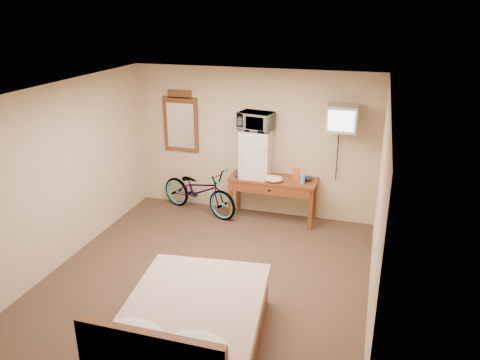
{
  "coord_description": "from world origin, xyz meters",
  "views": [
    {
      "loc": [
        1.97,
        -5.09,
        3.44
      ],
      "look_at": [
        0.2,
        0.87,
        1.11
      ],
      "focal_mm": 35.0,
      "sensor_mm": 36.0,
      "label": 1
    }
  ],
  "objects_px": {
    "crt_television": "(342,118)",
    "desk": "(272,185)",
    "microwave": "(256,121)",
    "mini_fridge": "(256,154)",
    "wall_mirror": "(181,122)",
    "bed": "(191,327)",
    "blue_cup": "(302,179)",
    "bicycle": "(199,190)"
  },
  "relations": [
    {
      "from": "bed",
      "to": "crt_television",
      "type": "bearing_deg",
      "value": 71.39
    },
    {
      "from": "microwave",
      "to": "crt_television",
      "type": "bearing_deg",
      "value": 9.86
    },
    {
      "from": "blue_cup",
      "to": "bed",
      "type": "bearing_deg",
      "value": -100.3
    },
    {
      "from": "mini_fridge",
      "to": "wall_mirror",
      "type": "xyz_separation_m",
      "value": [
        -1.41,
        0.23,
        0.38
      ]
    },
    {
      "from": "crt_television",
      "to": "desk",
      "type": "bearing_deg",
      "value": -178.69
    },
    {
      "from": "crt_television",
      "to": "wall_mirror",
      "type": "distance_m",
      "value": 2.8
    },
    {
      "from": "desk",
      "to": "crt_television",
      "type": "relative_size",
      "value": 2.53
    },
    {
      "from": "bicycle",
      "to": "bed",
      "type": "xyz_separation_m",
      "value": [
        1.2,
        -3.33,
        -0.12
      ]
    },
    {
      "from": "blue_cup",
      "to": "wall_mirror",
      "type": "xyz_separation_m",
      "value": [
        -2.23,
        0.34,
        0.7
      ]
    },
    {
      "from": "crt_television",
      "to": "bicycle",
      "type": "distance_m",
      "value": 2.74
    },
    {
      "from": "bed",
      "to": "microwave",
      "type": "bearing_deg",
      "value": 93.55
    },
    {
      "from": "desk",
      "to": "crt_television",
      "type": "height_order",
      "value": "crt_television"
    },
    {
      "from": "microwave",
      "to": "mini_fridge",
      "type": "bearing_deg",
      "value": -112.85
    },
    {
      "from": "mini_fridge",
      "to": "microwave",
      "type": "distance_m",
      "value": 0.54
    },
    {
      "from": "crt_television",
      "to": "bicycle",
      "type": "xyz_separation_m",
      "value": [
        -2.35,
        -0.07,
        -1.42
      ]
    },
    {
      "from": "desk",
      "to": "mini_fridge",
      "type": "relative_size",
      "value": 1.85
    },
    {
      "from": "desk",
      "to": "wall_mirror",
      "type": "distance_m",
      "value": 1.96
    },
    {
      "from": "crt_television",
      "to": "wall_mirror",
      "type": "bearing_deg",
      "value": 174.83
    },
    {
      "from": "mini_fridge",
      "to": "microwave",
      "type": "relative_size",
      "value": 1.47
    },
    {
      "from": "mini_fridge",
      "to": "crt_television",
      "type": "height_order",
      "value": "crt_television"
    },
    {
      "from": "crt_television",
      "to": "bicycle",
      "type": "height_order",
      "value": "crt_television"
    },
    {
      "from": "desk",
      "to": "microwave",
      "type": "relative_size",
      "value": 2.71
    },
    {
      "from": "microwave",
      "to": "bicycle",
      "type": "relative_size",
      "value": 0.34
    },
    {
      "from": "mini_fridge",
      "to": "wall_mirror",
      "type": "height_order",
      "value": "wall_mirror"
    },
    {
      "from": "blue_cup",
      "to": "microwave",
      "type": "bearing_deg",
      "value": 171.82
    },
    {
      "from": "mini_fridge",
      "to": "wall_mirror",
      "type": "relative_size",
      "value": 0.73
    },
    {
      "from": "desk",
      "to": "bed",
      "type": "bearing_deg",
      "value": -91.64
    },
    {
      "from": "wall_mirror",
      "to": "bicycle",
      "type": "height_order",
      "value": "wall_mirror"
    },
    {
      "from": "crt_television",
      "to": "blue_cup",
      "type": "bearing_deg",
      "value": -170.25
    },
    {
      "from": "bed",
      "to": "mini_fridge",
      "type": "bearing_deg",
      "value": 93.55
    },
    {
      "from": "crt_television",
      "to": "bed",
      "type": "height_order",
      "value": "crt_television"
    },
    {
      "from": "bed",
      "to": "bicycle",
      "type": "bearing_deg",
      "value": 109.82
    },
    {
      "from": "desk",
      "to": "mini_fridge",
      "type": "height_order",
      "value": "mini_fridge"
    },
    {
      "from": "mini_fridge",
      "to": "wall_mirror",
      "type": "distance_m",
      "value": 1.48
    },
    {
      "from": "wall_mirror",
      "to": "bicycle",
      "type": "distance_m",
      "value": 1.23
    },
    {
      "from": "mini_fridge",
      "to": "microwave",
      "type": "xyz_separation_m",
      "value": [
        0.0,
        0.0,
        0.54
      ]
    },
    {
      "from": "bicycle",
      "to": "crt_television",
      "type": "bearing_deg",
      "value": -69.45
    },
    {
      "from": "wall_mirror",
      "to": "desk",
      "type": "bearing_deg",
      "value": -9.06
    },
    {
      "from": "microwave",
      "to": "blue_cup",
      "type": "bearing_deg",
      "value": 2.67
    },
    {
      "from": "microwave",
      "to": "bed",
      "type": "distance_m",
      "value": 3.71
    },
    {
      "from": "mini_fridge",
      "to": "microwave",
      "type": "bearing_deg",
      "value": 56.3
    },
    {
      "from": "wall_mirror",
      "to": "bed",
      "type": "xyz_separation_m",
      "value": [
        1.63,
        -3.66,
        -1.23
      ]
    }
  ]
}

